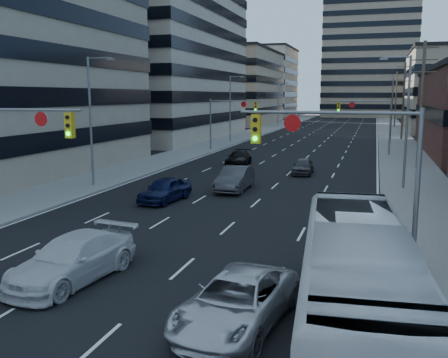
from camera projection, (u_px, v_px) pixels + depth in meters
The scene contains 27 objects.
ground at pixel (39, 335), 13.52m from camera, with size 400.00×400.00×0.00m, color black.
road_surface at pixel (343, 119), 136.25m from camera, with size 18.00×300.00×0.02m, color black.
sidewalk_left at pixel (301, 118), 139.51m from camera, with size 5.00×300.00×0.15m, color slate.
sidewalk_right at pixel (387, 119), 132.96m from camera, with size 5.00×300.00×0.15m, color slate.
office_left_mid at pixel (135, 45), 75.53m from camera, with size 26.00×34.00×28.00m, color #ADA089.
office_left_far at pixel (228, 88), 113.44m from camera, with size 20.00×30.00×16.00m, color gray.
apartment_tower at pixel (372, 18), 148.60m from camera, with size 26.00×26.00×58.00m, color gray.
bg_block_left at pixel (252, 83), 152.01m from camera, with size 24.00×24.00×20.00m, color #ADA089.
signal_near_left at pixel (6, 142), 22.48m from camera, with size 6.59×0.33×6.00m.
signal_near_right at pixel (345, 153), 18.23m from camera, with size 6.59×0.33×6.00m.
signal_far_left at pixel (230, 114), 57.48m from camera, with size 6.09×0.33×6.00m.
signal_far_right at pixel (368, 115), 53.10m from camera, with size 6.09×0.33×6.00m.
utility_pole_block at pixel (421, 103), 43.07m from camera, with size 2.20×0.28×11.00m.
utility_pole_midblock at pixel (403, 100), 71.39m from camera, with size 2.20×0.28×11.00m.
utility_pole_distant at pixel (396, 98), 99.71m from camera, with size 2.20×0.28×11.00m.
streetlight_left_near at pixel (92, 115), 34.51m from camera, with size 2.03×0.22×9.00m.
streetlight_left_mid at pixel (231, 105), 67.55m from camera, with size 2.03×0.22×9.00m.
streetlight_left_far at pixel (279, 102), 100.59m from camera, with size 2.03×0.22×9.00m.
streetlight_right_near at pixel (405, 116), 33.34m from camera, with size 2.03×0.22×9.00m.
streetlight_right_far at pixel (391, 106), 66.38m from camera, with size 2.03×0.22×9.00m.
white_van at pixel (73, 259), 17.38m from camera, with size 2.21×5.43×1.58m, color silver.
silver_suv at pixel (237, 301), 13.97m from camera, with size 2.41×5.22×1.45m, color silver.
transit_bus at pixel (357, 286), 12.77m from camera, with size 2.68×11.46×3.19m, color silver.
sedan_blue at pixel (165, 189), 30.40m from camera, with size 1.77×4.40×1.50m, color #0E1539.
sedan_grey_center at pixel (235, 179), 33.90m from camera, with size 1.72×4.94×1.63m, color #3A3A3C.
sedan_black_far at pixel (239, 158), 46.09m from camera, with size 1.87×4.60×1.34m, color black.
sedan_grey_right at pixel (303, 166), 40.93m from camera, with size 1.56×3.87×1.32m, color #363638.
Camera 1 is at (8.45, -10.64, 6.43)m, focal length 40.00 mm.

